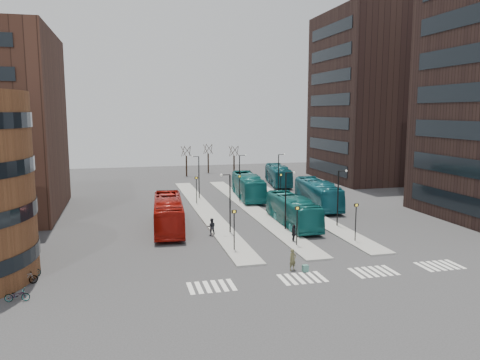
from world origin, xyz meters
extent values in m
plane|color=#2E2E31|center=(0.00, 0.00, 0.00)|extent=(160.00, 160.00, 0.00)
cube|color=gray|center=(-4.00, 30.00, 0.07)|extent=(2.50, 45.00, 0.15)
cube|color=gray|center=(2.00, 30.00, 0.07)|extent=(2.50, 45.00, 0.15)
cube|color=gray|center=(8.00, 30.00, 0.07)|extent=(2.50, 45.00, 0.15)
cube|color=navy|center=(-0.24, 5.29, 0.27)|extent=(0.46, 0.38, 0.55)
imported|color=#9B130B|center=(-9.39, 21.34, 1.74)|extent=(3.87, 12.70, 3.49)
imported|color=#13605F|center=(4.14, 19.92, 1.63)|extent=(2.96, 11.75, 3.26)
imported|color=#146666|center=(3.53, 36.66, 1.77)|extent=(4.09, 12.93, 3.54)
imported|color=#155B6A|center=(10.89, 28.61, 1.74)|extent=(4.13, 12.73, 3.48)
imported|color=#12515C|center=(11.82, 47.58, 1.67)|extent=(4.63, 12.29, 3.34)
imported|color=brown|center=(-1.09, 5.87, 0.87)|extent=(0.73, 0.59, 1.74)
imported|color=black|center=(-5.38, 17.83, 0.89)|extent=(0.96, 0.80, 1.78)
imported|color=black|center=(1.80, 13.27, 0.89)|extent=(0.48, 1.06, 1.79)
imported|color=black|center=(4.23, 16.74, 0.80)|extent=(0.99, 1.18, 1.59)
imported|color=gray|center=(-21.00, 4.53, 0.42)|extent=(1.63, 0.66, 0.84)
imported|color=gray|center=(-21.00, 7.57, 0.49)|extent=(1.68, 1.04, 0.98)
imported|color=gray|center=(-21.00, 9.72, 0.41)|extent=(1.66, 1.13, 0.82)
cube|color=silver|center=(-9.50, 4.00, 0.01)|extent=(0.35, 2.40, 0.01)
cube|color=silver|center=(-8.90, 4.00, 0.01)|extent=(0.35, 2.40, 0.01)
cube|color=silver|center=(-8.30, 4.00, 0.01)|extent=(0.35, 2.40, 0.01)
cube|color=silver|center=(-7.70, 4.00, 0.01)|extent=(0.35, 2.40, 0.01)
cube|color=silver|center=(-7.10, 4.00, 0.01)|extent=(0.35, 2.40, 0.01)
cube|color=silver|center=(-6.50, 4.00, 0.01)|extent=(0.35, 2.40, 0.01)
cube|color=silver|center=(-2.50, 4.00, 0.01)|extent=(0.35, 2.40, 0.01)
cube|color=silver|center=(-1.90, 4.00, 0.01)|extent=(0.35, 2.40, 0.01)
cube|color=silver|center=(-1.30, 4.00, 0.01)|extent=(0.35, 2.40, 0.01)
cube|color=silver|center=(-0.70, 4.00, 0.01)|extent=(0.35, 2.40, 0.01)
cube|color=silver|center=(-0.10, 4.00, 0.01)|extent=(0.35, 2.40, 0.01)
cube|color=silver|center=(0.50, 4.00, 0.01)|extent=(0.35, 2.40, 0.01)
cube|color=silver|center=(3.50, 4.00, 0.01)|extent=(0.35, 2.40, 0.01)
cube|color=silver|center=(4.10, 4.00, 0.01)|extent=(0.35, 2.40, 0.01)
cube|color=silver|center=(4.70, 4.00, 0.01)|extent=(0.35, 2.40, 0.01)
cube|color=silver|center=(5.30, 4.00, 0.01)|extent=(0.35, 2.40, 0.01)
cube|color=silver|center=(5.90, 4.00, 0.01)|extent=(0.35, 2.40, 0.01)
cube|color=silver|center=(6.50, 4.00, 0.01)|extent=(0.35, 2.40, 0.01)
cube|color=silver|center=(9.50, 4.00, 0.01)|extent=(0.35, 2.40, 0.01)
cube|color=silver|center=(10.10, 4.00, 0.01)|extent=(0.35, 2.40, 0.01)
cube|color=silver|center=(10.70, 4.00, 0.01)|extent=(0.35, 2.40, 0.01)
cube|color=silver|center=(11.30, 4.00, 0.01)|extent=(0.35, 2.40, 0.01)
cube|color=silver|center=(11.90, 4.00, 0.01)|extent=(0.35, 2.40, 0.01)
cube|color=silver|center=(12.50, 4.00, 0.01)|extent=(0.35, 2.40, 0.01)
cube|color=black|center=(21.94, 16.00, 2.50)|extent=(0.12, 16.00, 2.00)
cube|color=black|center=(21.94, 16.00, 6.50)|extent=(0.12, 16.00, 2.00)
cube|color=black|center=(21.94, 16.00, 10.50)|extent=(0.12, 16.00, 2.00)
cube|color=black|center=(21.94, 16.00, 14.50)|extent=(0.12, 16.00, 2.00)
cube|color=black|center=(21.94, 16.00, 18.50)|extent=(0.12, 16.00, 2.00)
cube|color=black|center=(21.94, 16.00, 22.50)|extent=(0.12, 16.00, 2.00)
cube|color=black|center=(32.00, 50.00, 15.00)|extent=(20.00, 20.00, 30.00)
cube|color=black|center=(21.94, 50.00, 2.50)|extent=(0.12, 16.00, 2.00)
cube|color=black|center=(21.94, 50.00, 6.50)|extent=(0.12, 16.00, 2.00)
cube|color=black|center=(21.94, 50.00, 10.50)|extent=(0.12, 16.00, 2.00)
cube|color=black|center=(21.94, 50.00, 14.50)|extent=(0.12, 16.00, 2.00)
cube|color=black|center=(21.94, 50.00, 18.50)|extent=(0.12, 16.00, 2.00)
cube|color=black|center=(21.94, 50.00, 22.50)|extent=(0.12, 16.00, 2.00)
cube|color=black|center=(21.94, 50.00, 26.50)|extent=(0.12, 16.00, 2.00)
cylinder|color=black|center=(-4.40, 12.00, 1.90)|extent=(0.10, 0.10, 3.50)
cube|color=black|center=(-4.40, 12.00, 3.65)|extent=(0.45, 0.10, 0.30)
cube|color=yellow|center=(-4.40, 11.94, 3.65)|extent=(0.20, 0.02, 0.20)
cylinder|color=black|center=(-4.40, 34.00, 1.90)|extent=(0.10, 0.10, 3.50)
cube|color=black|center=(-4.40, 34.00, 3.65)|extent=(0.45, 0.10, 0.30)
cube|color=yellow|center=(-4.40, 33.94, 3.65)|extent=(0.20, 0.02, 0.20)
cylinder|color=black|center=(1.60, 12.00, 1.90)|extent=(0.10, 0.10, 3.50)
cube|color=black|center=(1.60, 12.00, 3.65)|extent=(0.45, 0.10, 0.30)
cube|color=yellow|center=(1.60, 11.94, 3.65)|extent=(0.20, 0.02, 0.20)
cylinder|color=black|center=(1.60, 34.00, 1.90)|extent=(0.10, 0.10, 3.50)
cube|color=black|center=(1.60, 34.00, 3.65)|extent=(0.45, 0.10, 0.30)
cube|color=yellow|center=(1.60, 33.94, 3.65)|extent=(0.20, 0.02, 0.20)
cylinder|color=black|center=(7.60, 12.00, 1.90)|extent=(0.10, 0.10, 3.50)
cube|color=black|center=(7.60, 12.00, 3.65)|extent=(0.45, 0.10, 0.30)
cube|color=yellow|center=(7.60, 11.94, 3.65)|extent=(0.20, 0.02, 0.20)
cylinder|color=black|center=(7.60, 34.00, 1.90)|extent=(0.10, 0.10, 3.50)
cube|color=black|center=(7.60, 34.00, 3.65)|extent=(0.45, 0.10, 0.30)
cube|color=yellow|center=(7.60, 33.94, 3.65)|extent=(0.20, 0.02, 0.20)
cylinder|color=black|center=(-3.40, 18.00, 3.15)|extent=(0.14, 0.14, 6.00)
cylinder|color=black|center=(-3.85, 18.00, 6.15)|extent=(0.90, 0.08, 0.08)
sphere|color=silver|center=(-4.30, 18.00, 6.15)|extent=(0.24, 0.24, 0.24)
cylinder|color=black|center=(-3.40, 38.00, 3.15)|extent=(0.14, 0.14, 6.00)
cylinder|color=black|center=(-3.85, 38.00, 6.15)|extent=(0.90, 0.08, 0.08)
sphere|color=silver|center=(-4.30, 38.00, 6.15)|extent=(0.24, 0.24, 0.24)
cylinder|color=black|center=(2.60, 18.00, 3.15)|extent=(0.14, 0.14, 6.00)
cylinder|color=black|center=(3.05, 18.00, 6.15)|extent=(0.90, 0.08, 0.08)
sphere|color=silver|center=(3.50, 18.00, 6.15)|extent=(0.24, 0.24, 0.24)
cylinder|color=black|center=(2.60, 38.00, 3.15)|extent=(0.14, 0.14, 6.00)
cylinder|color=black|center=(3.05, 38.00, 6.15)|extent=(0.90, 0.08, 0.08)
sphere|color=silver|center=(3.50, 38.00, 6.15)|extent=(0.24, 0.24, 0.24)
cylinder|color=black|center=(8.60, 18.00, 3.15)|extent=(0.14, 0.14, 6.00)
cylinder|color=black|center=(9.05, 18.00, 6.15)|extent=(0.90, 0.08, 0.08)
sphere|color=silver|center=(9.50, 18.00, 6.15)|extent=(0.24, 0.24, 0.24)
cylinder|color=black|center=(8.60, 38.00, 3.15)|extent=(0.14, 0.14, 6.00)
cylinder|color=black|center=(9.05, 38.00, 6.15)|extent=(0.90, 0.08, 0.08)
sphere|color=silver|center=(9.50, 38.00, 6.15)|extent=(0.24, 0.24, 0.24)
cylinder|color=black|center=(-2.00, 62.00, 2.00)|extent=(0.30, 0.30, 4.00)
cylinder|color=black|center=(-1.30, 62.00, 4.90)|extent=(0.10, 1.56, 1.95)
cylinder|color=black|center=(-1.78, 62.67, 4.90)|extent=(1.48, 0.59, 1.97)
cylinder|color=black|center=(-2.57, 62.41, 4.90)|extent=(0.90, 1.31, 1.99)
cylinder|color=black|center=(-2.57, 61.59, 4.90)|extent=(0.89, 1.31, 1.99)
cylinder|color=black|center=(-1.79, 61.33, 4.90)|extent=(1.48, 0.58, 1.97)
cylinder|color=black|center=(3.00, 66.00, 2.00)|extent=(0.30, 0.30, 4.00)
cylinder|color=black|center=(3.70, 66.00, 4.90)|extent=(0.10, 1.56, 1.95)
cylinder|color=black|center=(3.22, 66.67, 4.90)|extent=(1.48, 0.59, 1.97)
cylinder|color=black|center=(2.43, 66.41, 4.90)|extent=(0.90, 1.31, 1.99)
cylinder|color=black|center=(2.43, 65.59, 4.90)|extent=(0.89, 1.31, 1.99)
cylinder|color=black|center=(3.21, 65.33, 4.90)|extent=(1.48, 0.58, 1.97)
cylinder|color=black|center=(7.00, 60.00, 2.00)|extent=(0.30, 0.30, 4.00)
cylinder|color=black|center=(7.70, 60.00, 4.90)|extent=(0.10, 1.56, 1.95)
cylinder|color=black|center=(7.22, 60.67, 4.90)|extent=(1.48, 0.59, 1.97)
cylinder|color=black|center=(6.43, 60.41, 4.90)|extent=(0.90, 1.31, 1.99)
cylinder|color=black|center=(6.43, 59.59, 4.90)|extent=(0.89, 1.31, 1.99)
cylinder|color=black|center=(7.21, 59.33, 4.90)|extent=(1.48, 0.58, 1.97)
camera|label=1|loc=(-13.84, -27.75, 12.52)|focal=35.00mm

